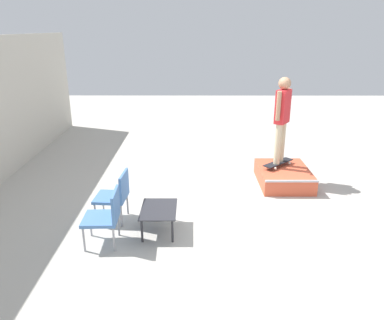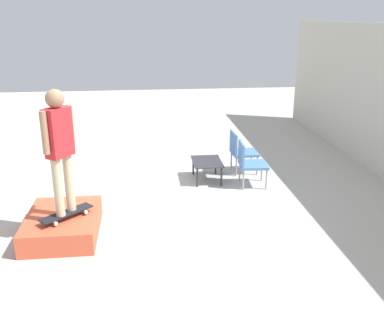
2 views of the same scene
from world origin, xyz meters
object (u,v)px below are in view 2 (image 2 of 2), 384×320
(patio_chair_left, at_px, (240,150))
(coffee_table, at_px, (207,163))
(person_skater, at_px, (59,142))
(patio_chair_right, at_px, (249,161))
(skateboard_on_ramp, at_px, (67,213))
(skate_ramp_box, at_px, (63,224))

(patio_chair_left, bearing_deg, coffee_table, 114.47)
(person_skater, height_order, patio_chair_right, person_skater)
(skateboard_on_ramp, xyz_separation_m, person_skater, (-0.00, 0.00, 1.08))
(skateboard_on_ramp, relative_size, coffee_table, 0.94)
(skate_ramp_box, height_order, patio_chair_right, patio_chair_right)
(patio_chair_left, xyz_separation_m, patio_chair_right, (0.74, 0.00, 0.00))
(skateboard_on_ramp, bearing_deg, patio_chair_left, 177.16)
(patio_chair_left, bearing_deg, skateboard_on_ramp, 126.81)
(skate_ramp_box, bearing_deg, skateboard_on_ramp, 34.39)
(skateboard_on_ramp, relative_size, person_skater, 0.41)
(skateboard_on_ramp, bearing_deg, skate_ramp_box, -97.09)
(skate_ramp_box, height_order, patio_chair_left, patio_chair_left)
(skateboard_on_ramp, distance_m, patio_chair_right, 3.59)
(person_skater, relative_size, coffee_table, 2.29)
(skateboard_on_ramp, distance_m, coffee_table, 3.19)
(skateboard_on_ramp, height_order, coffee_table, skateboard_on_ramp)
(skate_ramp_box, height_order, skateboard_on_ramp, skateboard_on_ramp)
(coffee_table, distance_m, patio_chair_right, 0.85)
(skateboard_on_ramp, xyz_separation_m, coffee_table, (-2.13, 2.37, -0.06))
(patio_chair_right, bearing_deg, skateboard_on_ramp, 123.10)
(person_skater, bearing_deg, patio_chair_left, 162.61)
(skateboard_on_ramp, distance_m, patio_chair_left, 4.01)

